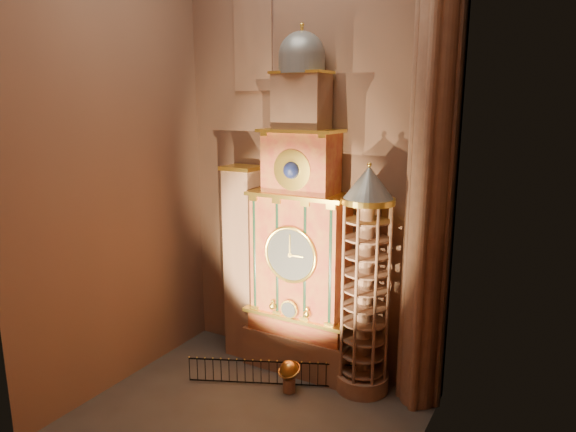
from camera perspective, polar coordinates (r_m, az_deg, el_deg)
The scene contains 11 objects.
floor at distance 23.90m, azimuth -4.74°, elevation -21.43°, with size 14.00×14.00×0.00m, color #383330.
wall_back at distance 25.11m, azimuth 2.56°, elevation 7.18°, with size 22.00×22.00×0.00m, color #845D47.
wall_left at distance 24.62m, azimuth -18.92°, elevation 6.42°, with size 22.00×22.00×0.00m, color #845D47.
wall_right at distance 17.01m, azimuth 14.53°, elevation 4.24°, with size 22.00×22.00×0.00m, color #845D47.
astronomical_clock at distance 24.98m, azimuth 1.38°, elevation -2.93°, with size 5.60×2.41×16.70m.
portrait_tower at distance 27.13m, azimuth -4.99°, elevation -5.08°, with size 1.80×1.60×10.20m.
stair_turret at distance 23.81m, azimuth 8.58°, elevation -7.43°, with size 2.50×2.50×10.80m.
gothic_pier at distance 22.04m, azimuth 15.70°, elevation 5.98°, with size 2.04×2.04×22.00m.
stained_glass_window at distance 26.72m, azimuth -3.90°, elevation 19.31°, with size 2.20×0.14×5.20m.
celestial_globe at distance 25.09m, azimuth 0.12°, elevation -17.08°, with size 1.32×1.28×1.57m.
iron_railing at distance 25.68m, azimuth -1.21°, elevation -17.07°, with size 7.81×3.61×1.21m.
Camera 1 is at (11.31, -16.29, 13.34)m, focal length 32.00 mm.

